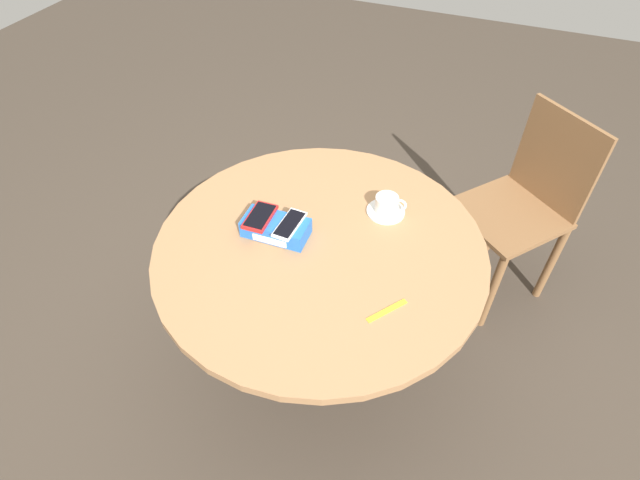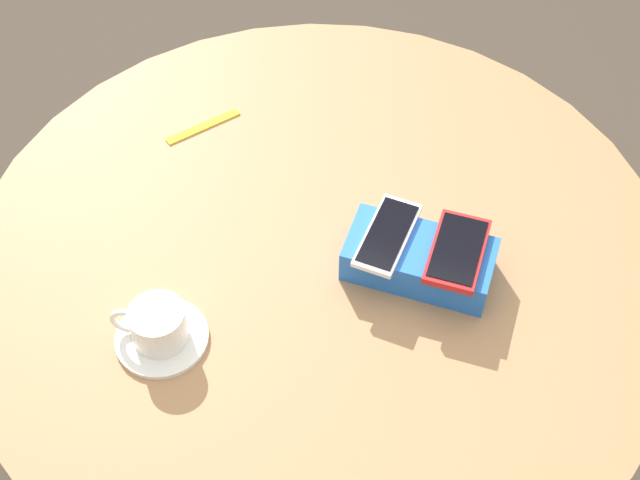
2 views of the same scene
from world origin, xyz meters
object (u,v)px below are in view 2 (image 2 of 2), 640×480
object	(u,v)px
phone_box	(419,259)
saucer	(162,337)
phone_white	(387,235)
lanyard_strap	(203,126)
round_table	(320,281)
phone_red	(457,251)
coffee_cup	(157,324)

from	to	relation	value
phone_box	saucer	bearing A→B (deg)	38.27
phone_white	lanyard_strap	distance (m)	0.42
phone_white	saucer	world-z (taller)	phone_white
saucer	lanyard_strap	distance (m)	0.43
round_table	phone_red	distance (m)	0.25
phone_box	phone_white	distance (m)	0.06
phone_box	phone_white	size ratio (longest dim) A/B	1.52
phone_red	coffee_cup	bearing A→B (deg)	34.49
saucer	round_table	bearing A→B (deg)	-123.53
phone_white	lanyard_strap	world-z (taller)	phone_white
lanyard_strap	phone_white	bearing A→B (deg)	156.42
phone_white	phone_box	bearing A→B (deg)	179.42
phone_box	saucer	xyz separation A→B (m)	(0.30, 0.24, -0.03)
phone_box	lanyard_strap	xyz separation A→B (m)	(0.43, -0.17, -0.03)
round_table	phone_box	size ratio (longest dim) A/B	4.96
saucer	lanyard_strap	size ratio (longest dim) A/B	0.97
phone_box	phone_white	xyz separation A→B (m)	(0.05, -0.00, 0.03)
phone_box	lanyard_strap	size ratio (longest dim) A/B	1.60
saucer	coffee_cup	size ratio (longest dim) A/B	1.23
saucer	phone_box	bearing A→B (deg)	-141.73
round_table	lanyard_strap	xyz separation A→B (m)	(0.28, -0.18, 0.09)
phone_red	saucer	xyz separation A→B (m)	(0.36, 0.25, -0.06)
phone_box	saucer	distance (m)	0.39
round_table	phone_white	world-z (taller)	phone_white
phone_red	phone_white	size ratio (longest dim) A/B	0.95
round_table	saucer	world-z (taller)	saucer
phone_box	phone_red	world-z (taller)	phone_red
phone_box	phone_white	world-z (taller)	phone_white
round_table	coffee_cup	distance (m)	0.30
phone_red	saucer	world-z (taller)	phone_red
saucer	coffee_cup	bearing A→B (deg)	12.98
phone_red	phone_white	distance (m)	0.10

